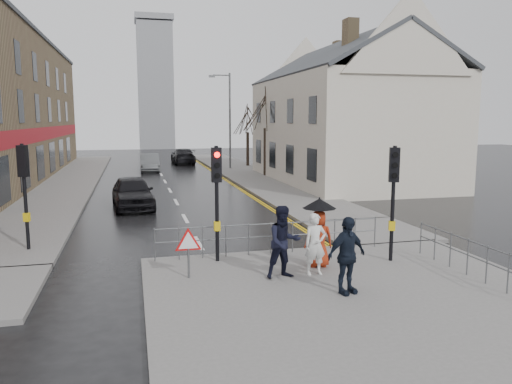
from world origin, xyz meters
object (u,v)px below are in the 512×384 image
car_mid (150,163)px  car_parked (133,192)px  pedestrian_d (347,255)px  pedestrian_b (284,242)px  pedestrian_a (315,244)px  pedestrian_with_umbrella (319,229)px

car_mid → car_parked: bearing=-94.2°
pedestrian_d → car_mid: pedestrian_d is taller
car_mid → pedestrian_b: bearing=-85.0°
pedestrian_a → car_mid: (-3.31, 30.01, -0.26)m
pedestrian_b → car_parked: bearing=100.3°
pedestrian_b → car_parked: (-3.84, 12.50, -0.32)m
pedestrian_d → car_parked: size_ratio=0.41×
car_parked → pedestrian_d: bearing=-75.0°
pedestrian_with_umbrella → car_mid: size_ratio=0.45×
car_parked → pedestrian_a: bearing=-73.6°
pedestrian_a → car_mid: pedestrian_a is taller
pedestrian_with_umbrella → car_mid: pedestrian_with_umbrella is taller
pedestrian_d → car_mid: size_ratio=0.43×
pedestrian_b → pedestrian_d: size_ratio=1.03×
pedestrian_with_umbrella → pedestrian_d: size_ratio=1.05×
pedestrian_a → car_parked: pedestrian_a is taller
pedestrian_b → pedestrian_a: bearing=-2.5°
car_parked → car_mid: 17.63m
car_parked → car_mid: (1.43, 17.58, -0.06)m
pedestrian_a → pedestrian_with_umbrella: 0.79m
pedestrian_a → pedestrian_with_umbrella: bearing=60.0°
pedestrian_with_umbrella → car_mid: (-3.66, 29.36, -0.52)m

